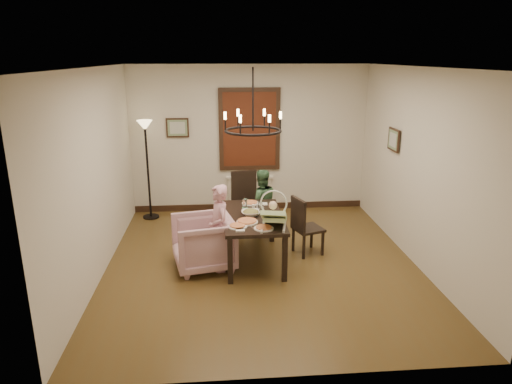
{
  "coord_description": "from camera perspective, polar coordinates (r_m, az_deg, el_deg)",
  "views": [
    {
      "loc": [
        -0.6,
        -6.13,
        2.94
      ],
      "look_at": [
        -0.07,
        0.17,
        1.05
      ],
      "focal_mm": 32.0,
      "sensor_mm": 36.0,
      "label": 1
    }
  ],
  "objects": [
    {
      "name": "elderly_woman",
      "position": [
        6.46,
        -4.64,
        -5.41
      ],
      "size": [
        0.35,
        0.43,
        1.04
      ],
      "primitive_type": "imported",
      "rotation": [
        0.0,
        0.0,
        -1.28
      ],
      "color": "#CD90A2",
      "rests_on": "room_shell"
    },
    {
      "name": "window_blinds",
      "position": [
        8.71,
        -0.81,
        7.81
      ],
      "size": [
        1.0,
        0.03,
        1.4
      ],
      "primitive_type": "cube",
      "color": "#592611",
      "rests_on": "room_shell"
    },
    {
      "name": "dining_table",
      "position": [
        6.68,
        -0.36,
        -3.62
      ],
      "size": [
        0.86,
        1.52,
        0.71
      ],
      "rotation": [
        0.0,
        0.0,
        0.01
      ],
      "color": "black",
      "rests_on": "room_shell"
    },
    {
      "name": "room_shell",
      "position": [
        6.7,
        0.44,
        3.37
      ],
      "size": [
        4.51,
        5.0,
        2.81
      ],
      "color": "#533E1C",
      "rests_on": "ground"
    },
    {
      "name": "picture_right",
      "position": [
        7.68,
        16.84,
        6.27
      ],
      "size": [
        0.03,
        0.42,
        0.36
      ],
      "primitive_type": "cube",
      "rotation": [
        0.0,
        0.0,
        1.57
      ],
      "color": "black",
      "rests_on": "room_shell"
    },
    {
      "name": "floor_lamp",
      "position": [
        8.62,
        -13.35,
        2.52
      ],
      "size": [
        0.3,
        0.3,
        1.8
      ],
      "primitive_type": null,
      "color": "black",
      "rests_on": "room_shell"
    },
    {
      "name": "seated_man",
      "position": [
        7.66,
        0.64,
        -2.1
      ],
      "size": [
        0.51,
        0.42,
        0.96
      ],
      "primitive_type": "imported",
      "rotation": [
        0.0,
        0.0,
        3.28
      ],
      "color": "#385F3D",
      "rests_on": "room_shell"
    },
    {
      "name": "salad_bowl",
      "position": [
        6.64,
        -0.66,
        -2.59
      ],
      "size": [
        0.33,
        0.33,
        0.08
      ],
      "primitive_type": "imported",
      "color": "white",
      "rests_on": "dining_table"
    },
    {
      "name": "radiator",
      "position": [
        9.01,
        -0.79,
        -0.05
      ],
      "size": [
        0.92,
        0.12,
        0.62
      ],
      "primitive_type": null,
      "color": "silver",
      "rests_on": "room_shell"
    },
    {
      "name": "picture_back",
      "position": [
        8.73,
        -9.78,
        7.92
      ],
      "size": [
        0.42,
        0.03,
        0.36
      ],
      "primitive_type": "cube",
      "color": "black",
      "rests_on": "room_shell"
    },
    {
      "name": "pizza_platter",
      "position": [
        6.35,
        -1.11,
        -3.7
      ],
      "size": [
        0.3,
        0.3,
        0.04
      ],
      "primitive_type": "cylinder",
      "color": "tan",
      "rests_on": "dining_table"
    },
    {
      "name": "chair_right",
      "position": [
        7.03,
        6.56,
        -4.16
      ],
      "size": [
        0.51,
        0.51,
        0.91
      ],
      "primitive_type": null,
      "rotation": [
        0.0,
        0.0,
        1.91
      ],
      "color": "black",
      "rests_on": "room_shell"
    },
    {
      "name": "chandelier",
      "position": [
        6.34,
        -0.38,
        7.67
      ],
      "size": [
        0.8,
        0.8,
        0.04
      ],
      "primitive_type": "torus",
      "color": "black",
      "rests_on": "room_shell"
    },
    {
      "name": "drinking_glass",
      "position": [
        6.64,
        0.72,
        -2.3
      ],
      "size": [
        0.07,
        0.07,
        0.14
      ],
      "primitive_type": "cylinder",
      "color": "silver",
      "rests_on": "dining_table"
    },
    {
      "name": "armchair",
      "position": [
        6.59,
        -6.61,
        -6.31
      ],
      "size": [
        0.99,
        0.97,
        0.76
      ],
      "primitive_type": "imported",
      "rotation": [
        0.0,
        0.0,
        -1.36
      ],
      "color": "#CF9EAA",
      "rests_on": "room_shell"
    },
    {
      "name": "baby_bouncer",
      "position": [
        6.16,
        2.27,
        -2.84
      ],
      "size": [
        0.48,
        0.6,
        0.35
      ],
      "primitive_type": null,
      "rotation": [
        0.0,
        0.0,
        -0.19
      ],
      "color": "beige",
      "rests_on": "dining_table"
    },
    {
      "name": "chair_far",
      "position": [
        7.87,
        -1.06,
        -1.26
      ],
      "size": [
        0.56,
        0.56,
        1.04
      ],
      "primitive_type": null,
      "rotation": [
        0.0,
        0.0,
        0.26
      ],
      "color": "black",
      "rests_on": "room_shell"
    }
  ]
}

